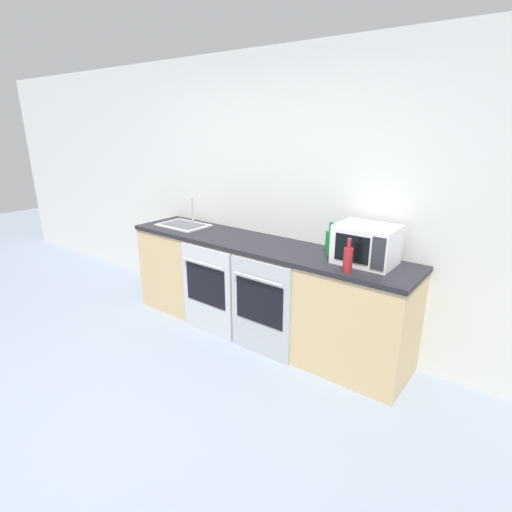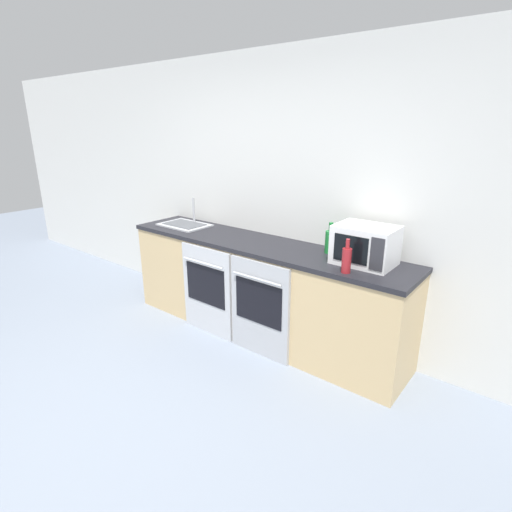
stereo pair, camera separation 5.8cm
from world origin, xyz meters
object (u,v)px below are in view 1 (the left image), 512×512
object	(u,v)px
microwave	(366,244)
sink	(184,224)
oven_left	(207,291)
bottle_red	(348,259)
bottle_green	(331,241)
oven_right	(260,309)

from	to	relation	value
microwave	sink	world-z (taller)	microwave
oven_left	microwave	size ratio (longest dim) A/B	1.93
oven_left	bottle_red	size ratio (longest dim) A/B	3.42
bottle_green	oven_left	bearing A→B (deg)	-157.38
oven_right	sink	xyz separation A→B (m)	(-1.26, 0.32, 0.49)
bottle_red	bottle_green	bearing A→B (deg)	132.78
oven_right	bottle_red	size ratio (longest dim) A/B	3.42
oven_right	sink	world-z (taller)	sink
oven_left	bottle_red	distance (m)	1.49
oven_left	microwave	xyz separation A→B (m)	(1.39, 0.36, 0.63)
bottle_red	sink	bearing A→B (deg)	173.46
oven_left	bottle_green	distance (m)	1.28
oven_right	bottle_green	xyz separation A→B (m)	(0.41, 0.44, 0.58)
microwave	bottle_red	world-z (taller)	microwave
bottle_green	sink	world-z (taller)	sink
microwave	oven_right	bearing A→B (deg)	-154.67
bottle_green	sink	size ratio (longest dim) A/B	0.50
oven_left	oven_right	size ratio (longest dim) A/B	1.00
bottle_red	oven_right	bearing A→B (deg)	-172.99
bottle_red	sink	world-z (taller)	sink
oven_right	sink	size ratio (longest dim) A/B	1.66
oven_right	bottle_red	world-z (taller)	bottle_red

